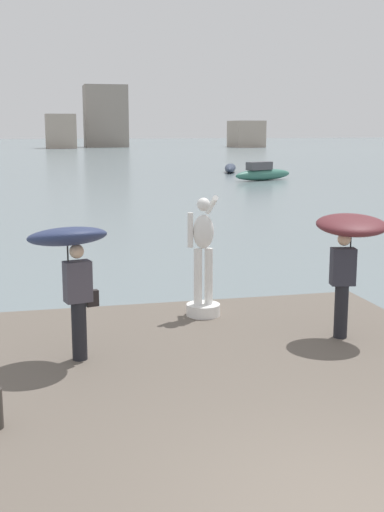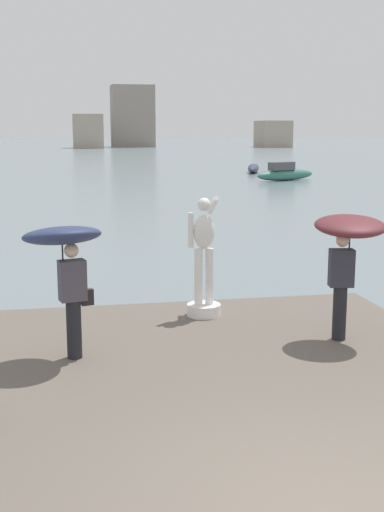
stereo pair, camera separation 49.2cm
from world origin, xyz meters
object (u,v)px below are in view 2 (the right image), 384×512
Objects in this scene: onlooker_left at (65,251)px; boat_leftward at (285,173)px; boat_mid at (253,168)px; onlooker_right at (348,240)px; statue_white_figure at (204,269)px.

onlooker_left is 40.17m from boat_leftward.
onlooker_right is at bearing -104.30° from boat_mid.
boat_leftward is (15.83, 36.88, -1.50)m from onlooker_left.
boat_mid is 9.24m from boat_leftward.
onlooker_right is 38.55m from boat_leftward.
boat_mid is (16.13, 46.11, -1.66)m from onlooker_left.
statue_white_figure is 1.05× the size of onlooker_left.
boat_mid is (13.68, 44.23, -0.91)m from statue_white_figure.
onlooker_left is 48.88m from boat_mid.
onlooker_right reaches higher than boat_leftward.
onlooker_left is 0.40× the size of boat_leftward.
statue_white_figure is 46.31m from boat_mid.
onlooker_right is 47.52m from boat_mid.
statue_white_figure is 0.42× the size of boat_leftward.
statue_white_figure is 37.48m from boat_leftward.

